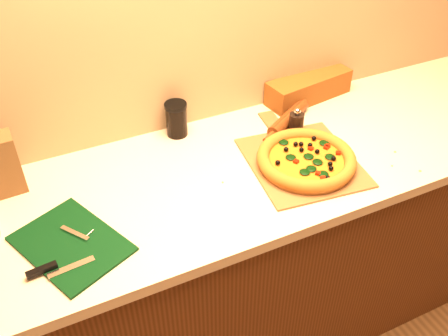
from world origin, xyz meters
TOP-DOWN VIEW (x-y plane):
  - cabinet at (0.00, 1.43)m, footprint 2.80×0.65m
  - countertop at (0.00, 1.43)m, footprint 2.84×0.68m
  - pizza_peel at (0.21, 1.37)m, footprint 0.40×0.55m
  - pizza at (0.21, 1.33)m, footprint 0.33×0.33m
  - cutting_board at (-0.58, 1.31)m, footprint 0.33×0.38m
  - bottle_cap at (-0.59, 1.23)m, footprint 0.03×0.03m
  - pepper_grinder at (0.29, 1.52)m, footprint 0.05×0.05m
  - rolling_pin at (0.29, 1.58)m, footprint 0.31×0.20m
  - bread_bag at (0.46, 1.71)m, footprint 0.37×0.17m
  - paper_bag at (-0.70, 1.64)m, footprint 0.10×0.08m
  - dark_jar at (-0.11, 1.70)m, footprint 0.08×0.08m

SIDE VIEW (x-z plane):
  - cabinet at x=0.00m, z-range 0.00..0.86m
  - countertop at x=0.00m, z-range 0.86..0.90m
  - bottle_cap at x=-0.59m, z-range 0.90..0.91m
  - pizza_peel at x=0.21m, z-range 0.90..0.91m
  - cutting_board at x=-0.58m, z-range 0.89..0.92m
  - rolling_pin at x=0.29m, z-range 0.90..0.95m
  - pizza at x=0.21m, z-range 0.91..0.95m
  - pepper_grinder at x=0.29m, z-range 0.89..0.99m
  - bread_bag at x=0.46m, z-range 0.90..1.00m
  - dark_jar at x=-0.11m, z-range 0.90..1.03m
  - paper_bag at x=-0.70m, z-range 0.90..1.10m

